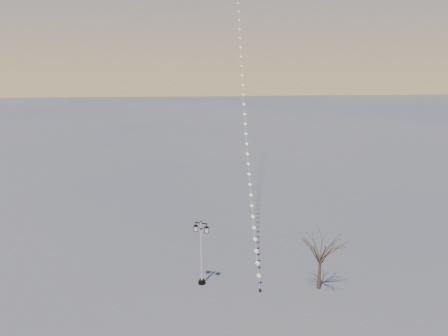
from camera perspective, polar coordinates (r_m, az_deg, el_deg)
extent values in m
plane|color=#4E514F|center=(28.79, 0.59, -16.19)|extent=(300.00, 300.00, 0.00)
cylinder|color=black|center=(29.87, -2.94, -14.85)|extent=(0.50, 0.50, 0.14)
cylinder|color=black|center=(29.80, -2.94, -14.62)|extent=(0.35, 0.35, 0.12)
cylinder|color=silver|center=(28.83, -3.00, -10.88)|extent=(0.12, 0.12, 4.17)
cylinder|color=black|center=(28.19, -3.04, -7.95)|extent=(0.18, 0.18, 0.05)
cube|color=black|center=(28.06, -3.05, -7.28)|extent=(0.79, 0.39, 0.05)
sphere|color=black|center=(28.02, -3.05, -7.07)|extent=(0.12, 0.12, 0.12)
pyramid|color=black|center=(28.24, -3.75, -7.43)|extent=(0.39, 0.39, 0.12)
cube|color=beige|center=(28.35, -3.74, -7.95)|extent=(0.23, 0.23, 0.30)
cube|color=black|center=(28.41, -3.74, -8.26)|extent=(0.27, 0.27, 0.04)
pyramid|color=black|center=(27.98, -2.33, -7.62)|extent=(0.39, 0.39, 0.12)
cube|color=beige|center=(28.08, -2.33, -8.15)|extent=(0.23, 0.23, 0.30)
cube|color=black|center=(28.15, -2.32, -8.46)|extent=(0.27, 0.27, 0.04)
cone|color=#473B26|center=(29.45, 12.47, -13.41)|extent=(0.25, 0.25, 2.15)
cylinder|color=black|center=(29.02, 4.79, -15.77)|extent=(0.18, 0.18, 0.18)
cylinder|color=black|center=(29.01, 4.79, -15.73)|extent=(0.03, 0.03, 0.23)
cone|color=orange|center=(40.91, 2.63, 12.92)|extent=(0.07, 0.07, 0.25)
cylinder|color=white|center=(28.80, 4.81, -14.99)|extent=(0.01, 0.01, 0.72)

